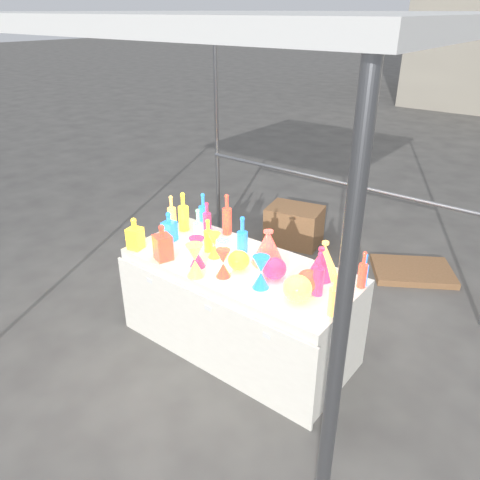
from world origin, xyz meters
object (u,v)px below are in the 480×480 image
Objects in this scene: bottle_0 at (183,212)px; globe_0 at (239,261)px; display_table at (239,306)px; lampshade_0 at (269,247)px; decanter_0 at (135,233)px; cardboard_box_closed at (294,225)px; hourglass_0 at (223,263)px.

bottle_0 is 0.84m from globe_0.
globe_0 is at bearing -55.95° from display_table.
lampshade_0 reaches higher than display_table.
decanter_0 is (-0.81, -0.30, 0.51)m from display_table.
decanter_0 is (-0.06, -0.49, -0.04)m from bottle_0.
display_table is 1.98m from cardboard_box_closed.
decanter_0 is at bearing -173.56° from hourglass_0.
bottle_0 is at bearing 71.47° from decanter_0.
decanter_0 is 1.25× the size of hourglass_0.
decanter_0 is (-0.16, -2.17, 0.66)m from cardboard_box_closed.
cardboard_box_closed is at bearing 86.51° from bottle_0.
decanter_0 is at bearing -163.89° from globe_0.
bottle_0 reaches higher than decanter_0.
globe_0 is (0.02, 0.15, -0.04)m from hourglass_0.
cardboard_box_closed is 1.76× the size of bottle_0.
globe_0 is (0.04, -0.06, 0.44)m from display_table.
globe_0 is (0.85, 0.25, -0.07)m from decanter_0.
lampshade_0 is at bearing 12.58° from decanter_0.
lampshade_0 is (0.82, -1.72, 0.67)m from cardboard_box_closed.
display_table is 3.04× the size of cardboard_box_closed.
lampshade_0 is at bearing 56.39° from globe_0.
lampshade_0 is (0.15, 0.35, 0.03)m from hourglass_0.
decanter_0 reaches higher than cardboard_box_closed.
lampshade_0 is (0.13, 0.20, 0.08)m from globe_0.
display_table is at bearing 95.17° from hourglass_0.
display_table is 11.42× the size of globe_0.
cardboard_box_closed is 2.84× the size of hourglass_0.
lampshade_0 is at bearing -77.05° from cardboard_box_closed.
display_table is 0.53m from hourglass_0.
lampshade_0 is (0.98, 0.44, 0.01)m from decanter_0.
bottle_0 reaches higher than cardboard_box_closed.
decanter_0 is 0.95× the size of lampshade_0.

